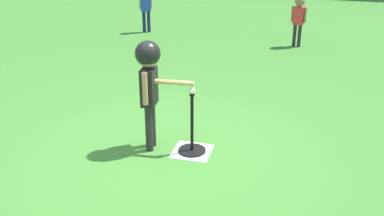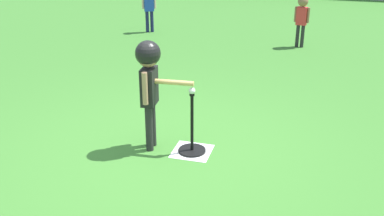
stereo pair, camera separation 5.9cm
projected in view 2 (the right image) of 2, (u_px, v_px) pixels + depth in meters
The scene contains 7 objects.
ground_plane at pixel (169, 153), 5.34m from camera, with size 60.00×60.00×0.00m, color #3D7A2D.
home_plate at pixel (192, 151), 5.37m from camera, with size 0.44×0.44×0.01m, color white.
batting_tee at pixel (192, 142), 5.33m from camera, with size 0.32×0.32×0.72m.
baseball_on_tee at pixel (192, 91), 5.08m from camera, with size 0.07×0.07×0.07m, color white.
batter_child at pixel (149, 73), 5.10m from camera, with size 0.65×0.37×1.29m.
fielder_near_left at pixel (302, 15), 9.27m from camera, with size 0.30×0.20×1.03m.
fielder_near_right at pixel (149, 1), 10.44m from camera, with size 0.30×0.22×1.09m.
Camera 2 is at (1.52, -4.47, 2.57)m, focal length 43.23 mm.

